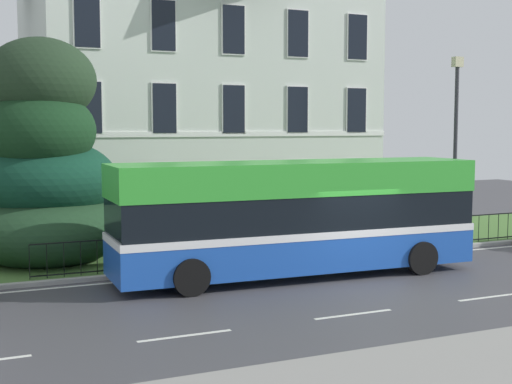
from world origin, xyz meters
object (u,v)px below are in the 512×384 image
(evergreen_tree, at_px, (44,172))
(street_lamp_post, at_px, (456,136))
(georgian_townhouse, at_px, (194,90))
(single_decker_bus, at_px, (296,216))
(litter_bin, at_px, (226,241))

(evergreen_tree, xyz_separation_m, street_lamp_post, (14.03, -2.12, 1.05))
(georgian_townhouse, relative_size, evergreen_tree, 2.06)
(single_decker_bus, distance_m, street_lamp_post, 8.59)
(georgian_townhouse, relative_size, street_lamp_post, 2.21)
(evergreen_tree, relative_size, street_lamp_post, 1.07)
(street_lamp_post, height_order, litter_bin, street_lamp_post)
(evergreen_tree, relative_size, single_decker_bus, 0.67)
(evergreen_tree, height_order, litter_bin, evergreen_tree)
(litter_bin, bearing_deg, street_lamp_post, 1.03)
(litter_bin, bearing_deg, georgian_townhouse, 75.76)
(evergreen_tree, xyz_separation_m, litter_bin, (5.09, -2.28, -2.14))
(single_decker_bus, distance_m, litter_bin, 2.98)
(litter_bin, bearing_deg, evergreen_tree, 155.85)
(street_lamp_post, relative_size, litter_bin, 5.61)
(single_decker_bus, bearing_deg, street_lamp_post, 21.34)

